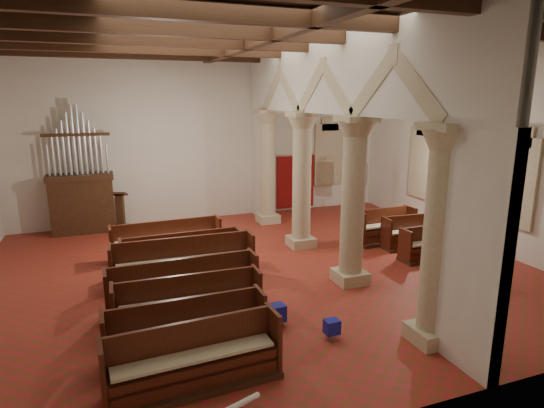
{
  "coord_description": "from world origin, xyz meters",
  "views": [
    {
      "loc": [
        -3.68,
        -10.73,
        4.47
      ],
      "look_at": [
        0.48,
        0.5,
        1.67
      ],
      "focal_mm": 30.0,
      "sensor_mm": 36.0,
      "label": 1
    }
  ],
  "objects": [
    {
      "name": "aisle_pew_1",
      "position": [
        4.81,
        -0.81,
        0.32
      ],
      "size": [
        1.92,
        0.69,
        0.95
      ],
      "rotation": [
        0.0,
        0.0,
        0.03
      ],
      "color": "#3E2514",
      "rests_on": "floor"
    },
    {
      "name": "nave_pew_1",
      "position": [
        -2.56,
        -3.39,
        0.34
      ],
      "size": [
        2.84,
        0.74,
        1.02
      ],
      "rotation": [
        0.0,
        0.0,
        0.02
      ],
      "color": "#3E2514",
      "rests_on": "floor"
    },
    {
      "name": "aisle_pew_0",
      "position": [
        4.53,
        -2.13,
        0.33
      ],
      "size": [
        1.72,
        0.65,
        0.97
      ],
      "rotation": [
        0.0,
        0.0,
        0.0
      ],
      "color": "#3E2514",
      "rests_on": "floor"
    },
    {
      "name": "nave_pew_2",
      "position": [
        -2.34,
        -2.33,
        0.34
      ],
      "size": [
        2.93,
        0.75,
        1.03
      ],
      "rotation": [
        0.0,
        0.0,
        -0.02
      ],
      "color": "#3E2514",
      "rests_on": "floor"
    },
    {
      "name": "dossal_curtain",
      "position": [
        3.5,
        5.92,
        1.17
      ],
      "size": [
        1.8,
        0.07,
        2.17
      ],
      "color": "maroon",
      "rests_on": "floor"
    },
    {
      "name": "wall_back",
      "position": [
        0.0,
        6.0,
        3.0
      ],
      "size": [
        14.0,
        0.02,
        6.0
      ],
      "primitive_type": "cube",
      "color": "beige",
      "rests_on": "floor"
    },
    {
      "name": "hymnal_box_a",
      "position": [
        0.11,
        -3.76,
        0.24
      ],
      "size": [
        0.28,
        0.23,
        0.28
      ],
      "primitive_type": "cube",
      "rotation": [
        0.0,
        0.0,
        0.02
      ],
      "color": "navy",
      "rests_on": "floor"
    },
    {
      "name": "processional_banner",
      "position": [
        5.11,
        3.63,
        0.79
      ],
      "size": [
        0.5,
        0.64,
        2.33
      ],
      "rotation": [
        0.0,
        0.0,
        -0.39
      ],
      "color": "#3E2514",
      "rests_on": "floor"
    },
    {
      "name": "hymnal_box_c",
      "position": [
        -0.75,
        -0.16,
        0.28
      ],
      "size": [
        0.37,
        0.31,
        0.36
      ],
      "primitive_type": "cube",
      "rotation": [
        0.0,
        0.0,
        0.07
      ],
      "color": "navy",
      "rests_on": "floor"
    },
    {
      "name": "wall_front",
      "position": [
        0.0,
        -6.0,
        3.0
      ],
      "size": [
        14.0,
        0.02,
        6.0
      ],
      "primitive_type": "cube",
      "color": "beige",
      "rests_on": "floor"
    },
    {
      "name": "window_right_a",
      "position": [
        6.98,
        -1.5,
        2.2
      ],
      "size": [
        0.03,
        1.0,
        2.2
      ],
      "primitive_type": "cube",
      "color": "#33735D",
      "rests_on": "wall_right"
    },
    {
      "name": "nave_pew_6",
      "position": [
        -2.19,
        1.95,
        0.34
      ],
      "size": [
        3.13,
        0.82,
        1.04
      ],
      "rotation": [
        0.0,
        0.0,
        0.04
      ],
      "color": "#3E2514",
      "rests_on": "floor"
    },
    {
      "name": "lectern",
      "position": [
        -3.3,
        5.49,
        0.56
      ],
      "size": [
        0.65,
        0.68,
        1.36
      ],
      "rotation": [
        0.0,
        0.0,
        -0.29
      ],
      "color": "#382611",
      "rests_on": "floor"
    },
    {
      "name": "hymnal_box_b",
      "position": [
        -0.69,
        -2.91,
        0.27
      ],
      "size": [
        0.35,
        0.29,
        0.33
      ],
      "primitive_type": "cube",
      "rotation": [
        0.0,
        0.0,
        0.06
      ],
      "color": "navy",
      "rests_on": "floor"
    },
    {
      "name": "nave_pew_0",
      "position": [
        -2.61,
        -4.36,
        0.35
      ],
      "size": [
        2.8,
        0.88,
        1.07
      ],
      "rotation": [
        0.0,
        0.0,
        0.06
      ],
      "color": "#3E2514",
      "rests_on": "floor"
    },
    {
      "name": "floor",
      "position": [
        0.0,
        0.0,
        0.0
      ],
      "size": [
        14.0,
        14.0,
        0.0
      ],
      "primitive_type": "plane",
      "color": "maroon",
      "rests_on": "ground"
    },
    {
      "name": "window_right_b",
      "position": [
        6.98,
        2.5,
        2.2
      ],
      "size": [
        0.03,
        1.0,
        2.2
      ],
      "primitive_type": "cube",
      "color": "#33735D",
      "rests_on": "wall_right"
    },
    {
      "name": "arcade",
      "position": [
        1.8,
        0.0,
        3.56
      ],
      "size": [
        0.9,
        11.9,
        6.0
      ],
      "color": "#C0B58F",
      "rests_on": "floor"
    },
    {
      "name": "ceiling_beams",
      "position": [
        0.0,
        0.0,
        5.82
      ],
      "size": [
        13.8,
        11.8,
        0.3
      ],
      "primitive_type": null,
      "color": "#3E2514",
      "rests_on": "wall_back"
    },
    {
      "name": "nave_pew_4",
      "position": [
        -2.05,
        -0.13,
        0.37
      ],
      "size": [
        3.48,
        0.83,
        1.14
      ],
      "rotation": [
        0.0,
        0.0,
        -0.02
      ],
      "color": "#3E2514",
      "rests_on": "floor"
    },
    {
      "name": "tube_heater_b",
      "position": [
        -2.63,
        -3.1,
        0.16
      ],
      "size": [
        1.11,
        0.39,
        0.11
      ],
      "primitive_type": "cylinder",
      "rotation": [
        0.0,
        1.57,
        0.25
      ],
      "color": "white",
      "rests_on": "floor"
    },
    {
      "name": "tube_heater_a",
      "position": [
        -2.22,
        -5.23,
        0.16
      ],
      "size": [
        0.86,
        0.36,
        0.09
      ],
      "primitive_type": "cylinder",
      "rotation": [
        0.0,
        1.57,
        0.33
      ],
      "color": "white",
      "rests_on": "floor"
    },
    {
      "name": "wall_right",
      "position": [
        7.0,
        0.0,
        3.0
      ],
      "size": [
        0.02,
        12.0,
        6.0
      ],
      "primitive_type": "cube",
      "color": "beige",
      "rests_on": "floor"
    },
    {
      "name": "ceiling",
      "position": [
        0.0,
        0.0,
        6.0
      ],
      "size": [
        14.0,
        14.0,
        0.0
      ],
      "primitive_type": "plane",
      "rotation": [
        3.14,
        0.0,
        0.0
      ],
      "color": "black",
      "rests_on": "wall_back"
    },
    {
      "name": "pipe_organ",
      "position": [
        -4.5,
        5.5,
        1.37
      ],
      "size": [
        2.1,
        0.85,
        4.4
      ],
      "color": "#3E2514",
      "rests_on": "floor"
    },
    {
      "name": "nave_pew_3",
      "position": [
        -2.3,
        -1.54,
        0.36
      ],
      "size": [
        3.24,
        0.83,
        1.09
      ],
      "rotation": [
        0.0,
        0.0,
        0.03
      ],
      "color": "#3E2514",
      "rests_on": "floor"
    },
    {
      "name": "aisle_pew_2",
      "position": [
        4.86,
        0.25,
        0.33
      ],
      "size": [
        1.71,
        0.73,
        0.99
      ],
      "rotation": [
        0.0,
        0.0,
        -0.04
      ],
      "color": "#3E2514",
      "rests_on": "floor"
    },
    {
      "name": "aisle_pew_3",
      "position": [
        4.45,
        0.94,
        0.36
      ],
      "size": [
        1.98,
        0.77,
        1.08
      ],
      "rotation": [
        0.0,
        0.0,
        0.03
      ],
      "color": "#3E2514",
      "rests_on": "floor"
    },
    {
      "name": "window_back",
      "position": [
        5.0,
        5.98,
        2.2
      ],
      "size": [
        1.0,
        0.03,
        2.2
      ],
      "primitive_type": "cube",
      "color": "#33735D",
      "rests_on": "wall_back"
    },
    {
      "name": "nave_pew_5",
      "position": [
        -1.95,
        0.71,
        0.33
      ],
      "size": [
        3.15,
        0.75,
        1.01
      ],
      "rotation": [
        0.0,
        0.0,
        0.02
      ],
      "color": "#3E2514",
      "rests_on": "floor"
    }
  ]
}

